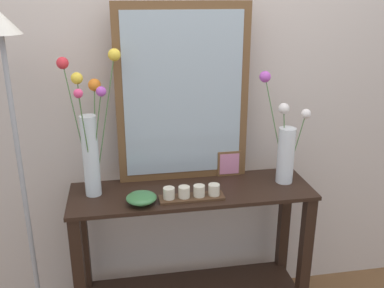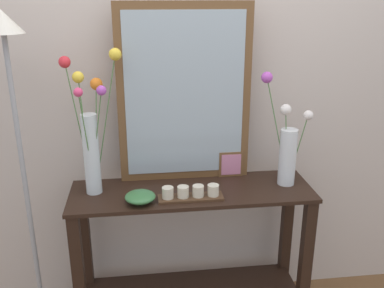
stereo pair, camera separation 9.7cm
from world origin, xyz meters
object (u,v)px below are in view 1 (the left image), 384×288
at_px(console_table, 192,246).
at_px(decorative_bowl, 141,198).
at_px(tall_vase_left, 90,135).
at_px(vase_right, 285,146).
at_px(candle_tray, 192,193).
at_px(picture_frame_small, 229,163).
at_px(floor_lamp, 16,137).
at_px(mirror_leaning, 183,95).

relative_size(console_table, decorative_bowl, 8.41).
bearing_deg(tall_vase_left, console_table, -5.73).
bearing_deg(console_table, vase_right, 2.27).
xyz_separation_m(candle_tray, picture_frame_small, (0.25, 0.24, 0.04)).
relative_size(tall_vase_left, decorative_bowl, 4.83).
relative_size(console_table, floor_lamp, 0.72).
bearing_deg(mirror_leaning, picture_frame_small, -3.21).
bearing_deg(console_table, picture_frame_small, 32.17).
distance_m(vase_right, floor_lamp, 1.31).
bearing_deg(tall_vase_left, mirror_leaning, 13.34).
bearing_deg(tall_vase_left, candle_tray, -17.47).
xyz_separation_m(picture_frame_small, floor_lamp, (-1.05, -0.13, 0.26)).
bearing_deg(vase_right, console_table, -177.73).
height_order(vase_right, floor_lamp, floor_lamp).
xyz_separation_m(vase_right, decorative_bowl, (-0.76, -0.13, -0.17)).
height_order(tall_vase_left, decorative_bowl, tall_vase_left).
distance_m(console_table, mirror_leaning, 0.81).
height_order(mirror_leaning, picture_frame_small, mirror_leaning).
distance_m(tall_vase_left, decorative_bowl, 0.39).
bearing_deg(floor_lamp, tall_vase_left, 6.13).
xyz_separation_m(console_table, mirror_leaning, (-0.02, 0.16, 0.79)).
distance_m(decorative_bowl, floor_lamp, 0.64).
bearing_deg(decorative_bowl, floor_lamp, 167.61).
bearing_deg(console_table, candle_tray, -101.03).
height_order(mirror_leaning, tall_vase_left, mirror_leaning).
distance_m(tall_vase_left, floor_lamp, 0.33).
bearing_deg(candle_tray, mirror_leaning, 89.74).
bearing_deg(vase_right, candle_tray, -167.08).
bearing_deg(decorative_bowl, candle_tray, 2.29).
relative_size(candle_tray, decorative_bowl, 2.17).
bearing_deg(picture_frame_small, console_table, -147.83).
bearing_deg(picture_frame_small, tall_vase_left, -172.30).
distance_m(candle_tray, decorative_bowl, 0.24).
bearing_deg(floor_lamp, mirror_leaning, 10.40).
height_order(mirror_leaning, candle_tray, mirror_leaning).
distance_m(candle_tray, floor_lamp, 0.86).
distance_m(console_table, floor_lamp, 1.05).
relative_size(console_table, picture_frame_small, 8.80).
bearing_deg(candle_tray, tall_vase_left, 162.53).
relative_size(console_table, candle_tray, 3.87).
distance_m(picture_frame_small, decorative_bowl, 0.56).
height_order(tall_vase_left, floor_lamp, floor_lamp).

